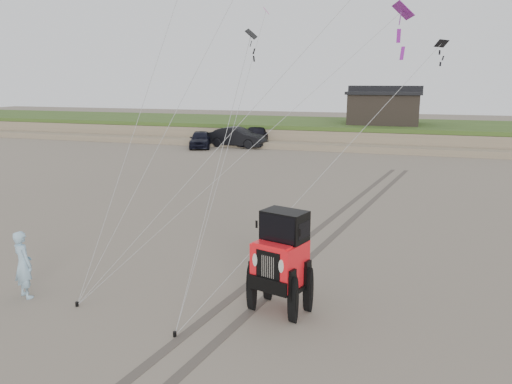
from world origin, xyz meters
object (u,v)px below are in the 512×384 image
jeep (280,272)px  cabin (384,107)px  truck_c (257,136)px  truck_a (200,139)px  truck_b (237,137)px  man (23,264)px

jeep → cabin: bearing=107.0°
truck_c → jeep: (10.48, -30.53, 0.19)m
truck_c → jeep: size_ratio=1.03×
truck_a → truck_b: 3.10m
truck_b → truck_a: bearing=123.6°
truck_a → truck_c: (3.93, 3.24, 0.09)m
truck_a → jeep: bearing=-82.0°
cabin → truck_b: size_ratio=1.27×
truck_b → jeep: 30.94m
cabin → truck_c: cabin is taller
cabin → man: cabin is taller
cabin → truck_a: size_ratio=1.53×
cabin → truck_a: (-14.30, -8.16, -2.52)m
cabin → man: (-6.39, -36.73, -2.34)m
cabin → jeep: 35.53m
cabin → jeep: (0.12, -35.46, -2.24)m
truck_c → man: man is taller
jeep → truck_b: bearing=128.9°
cabin → truck_c: size_ratio=1.16×
jeep → man: 6.63m
truck_a → truck_c: size_ratio=0.76×
man → truck_c: bearing=-60.1°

